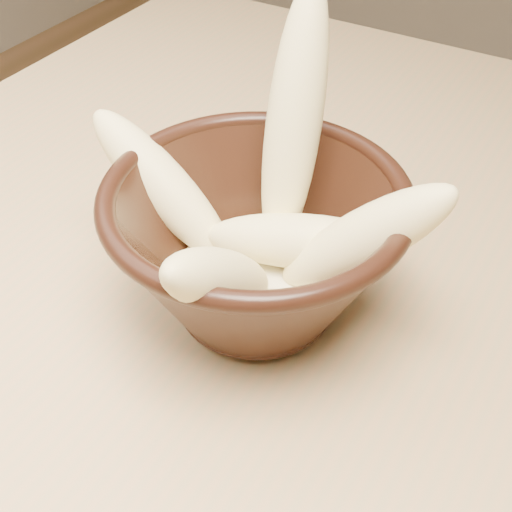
{
  "coord_description": "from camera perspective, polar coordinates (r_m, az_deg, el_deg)",
  "views": [
    {
      "loc": [
        0.02,
        -0.42,
        1.12
      ],
      "look_at": [
        -0.17,
        -0.11,
        0.8
      ],
      "focal_mm": 50.0,
      "sensor_mm": 36.0,
      "label": 1
    }
  ],
  "objects": [
    {
      "name": "banana_front",
      "position": [
        0.42,
        -2.91,
        -1.91
      ],
      "size": [
        0.04,
        0.12,
        0.12
      ],
      "primitive_type": "ellipsoid",
      "rotation": [
        0.83,
        0.0,
        0.03
      ],
      "color": "#FAEC94",
      "rests_on": "bowl"
    },
    {
      "name": "table",
      "position": [
        0.62,
        19.34,
        -9.05
      ],
      "size": [
        1.2,
        0.8,
        0.75
      ],
      "color": "tan",
      "rests_on": "ground"
    },
    {
      "name": "banana_right",
      "position": [
        0.45,
        8.59,
        1.36
      ],
      "size": [
        0.13,
        0.07,
        0.12
      ],
      "primitive_type": "ellipsoid",
      "rotation": [
        0.81,
        0.0,
        1.83
      ],
      "color": "#FAEC94",
      "rests_on": "bowl"
    },
    {
      "name": "banana_across",
      "position": [
        0.48,
        3.76,
        1.19
      ],
      "size": [
        0.14,
        0.08,
        0.05
      ],
      "primitive_type": "ellipsoid",
      "rotation": [
        1.49,
        0.0,
        1.9
      ],
      "color": "#FAEC94",
      "rests_on": "bowl"
    },
    {
      "name": "banana_upright",
      "position": [
        0.48,
        3.06,
        10.62
      ],
      "size": [
        0.06,
        0.11,
        0.19
      ],
      "primitive_type": "ellipsoid",
      "rotation": [
        0.36,
        0.0,
        3.34
      ],
      "color": "#FAEC94",
      "rests_on": "bowl"
    },
    {
      "name": "milk_puddle",
      "position": [
        0.5,
        -0.0,
        -1.55
      ],
      "size": [
        0.12,
        0.12,
        0.02
      ],
      "primitive_type": "cylinder",
      "color": "#F4EBC4",
      "rests_on": "bowl"
    },
    {
      "name": "bowl",
      "position": [
        0.48,
        -0.0,
        0.86
      ],
      "size": [
        0.2,
        0.2,
        0.11
      ],
      "rotation": [
        0.0,
        0.0,
        -0.12
      ],
      "color": "black",
      "rests_on": "table"
    },
    {
      "name": "banana_left",
      "position": [
        0.51,
        -7.47,
        5.56
      ],
      "size": [
        0.14,
        0.05,
        0.11
      ],
      "primitive_type": "ellipsoid",
      "rotation": [
        0.95,
        0.0,
        -1.64
      ],
      "color": "#FAEC94",
      "rests_on": "bowl"
    }
  ]
}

